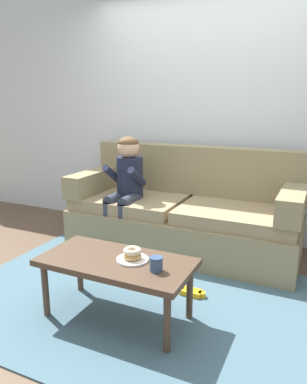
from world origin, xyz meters
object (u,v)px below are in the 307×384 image
coffee_table (116,266)px  person_child (126,182)px  donut (132,256)px  toy_controller (191,293)px  mug (156,264)px  couch (185,214)px

coffee_table → person_child: size_ratio=0.92×
donut → toy_controller: 0.68m
mug → donut: bearing=160.9°
toy_controller → donut: bearing=-100.4°
donut → coffee_table: bearing=-164.5°
coffee_table → person_child: bearing=116.2°
mug → toy_controller: (0.05, 0.52, -0.45)m
couch → toy_controller: bearing=-66.3°
person_child → mug: size_ratio=12.24×
couch → donut: bearing=-84.4°
donut → mug: (0.20, -0.07, 0.01)m
person_child → donut: person_child is taller
couch → donut: (0.13, -1.32, 0.11)m
person_child → mug: person_child is taller
donut → toy_controller: (0.25, 0.45, -0.43)m
donut → mug: mug is taller
coffee_table → toy_controller: size_ratio=4.47×
toy_controller → couch: bearing=132.4°
person_child → toy_controller: size_ratio=4.87×
mug → toy_controller: 0.69m
person_child → mug: (0.86, -1.17, -0.20)m
person_child → toy_controller: bearing=-35.5°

